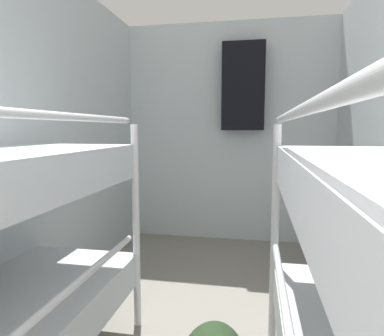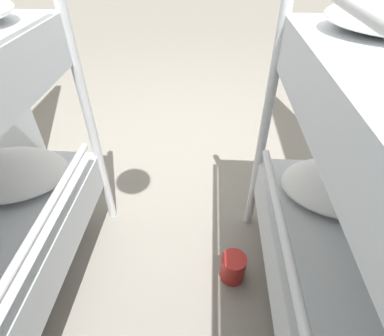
{
  "view_description": "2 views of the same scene",
  "coord_description": "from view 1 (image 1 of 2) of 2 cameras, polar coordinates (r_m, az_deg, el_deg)",
  "views": [
    {
      "loc": [
        0.3,
        0.42,
        1.24
      ],
      "look_at": [
        -0.06,
        2.33,
        1.01
      ],
      "focal_mm": 32.0,
      "sensor_mm": 36.0,
      "label": 1
    },
    {
      "loc": [
        -0.15,
        1.79,
        1.4
      ],
      "look_at": [
        -0.09,
        0.82,
        0.61
      ],
      "focal_mm": 28.0,
      "sensor_mm": 36.0,
      "label": 2
    }
  ],
  "objects": [
    {
      "name": "wall_back",
      "position": [
        3.81,
        6.15,
        5.76
      ],
      "size": [
        2.35,
        0.06,
        2.37
      ],
      "color": "silver",
      "rests_on": "ground_plane"
    },
    {
      "name": "hanging_coat",
      "position": [
        3.67,
        8.54,
        13.29
      ],
      "size": [
        0.44,
        0.12,
        0.9
      ],
      "color": "black"
    }
  ]
}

